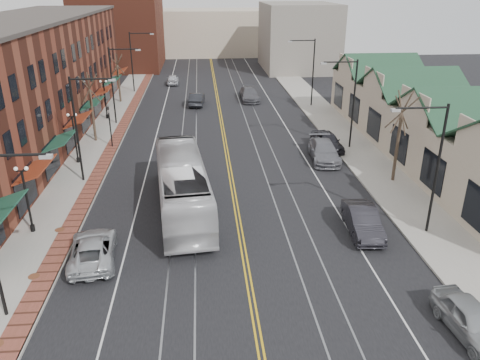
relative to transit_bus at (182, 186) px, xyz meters
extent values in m
plane|color=black|center=(3.61, -10.44, -1.81)|extent=(160.00, 160.00, 0.00)
cube|color=gray|center=(-8.39, 9.56, -1.74)|extent=(4.00, 120.00, 0.15)
cube|color=gray|center=(15.61, 9.56, -1.74)|extent=(4.00, 120.00, 0.15)
cube|color=maroon|center=(-15.39, 16.56, 3.69)|extent=(10.00, 50.00, 11.00)
cube|color=#B8A78E|center=(21.61, 9.56, 0.49)|extent=(8.00, 36.00, 4.60)
cube|color=maroon|center=(-12.39, 59.56, 5.19)|extent=(14.00, 18.00, 14.00)
cube|color=#B8A78E|center=(3.61, 74.56, 2.69)|extent=(22.00, 14.00, 9.00)
cube|color=slate|center=(18.61, 54.56, 3.69)|extent=(12.00, 16.00, 11.00)
cylinder|color=black|center=(-6.39, -10.44, 6.14)|extent=(3.00, 0.12, 0.12)
cube|color=#999999|center=(-4.89, -10.44, 6.04)|extent=(0.50, 0.25, 0.15)
cylinder|color=black|center=(-7.89, 5.56, 2.34)|extent=(0.16, 0.16, 8.00)
cylinder|color=black|center=(-6.39, 5.56, 6.14)|extent=(3.00, 0.12, 0.12)
cube|color=#999999|center=(-4.89, 5.56, 6.04)|extent=(0.50, 0.25, 0.15)
cylinder|color=black|center=(-7.89, 21.56, 2.34)|extent=(0.16, 0.16, 8.00)
cylinder|color=black|center=(-6.39, 21.56, 6.14)|extent=(3.00, 0.12, 0.12)
cube|color=#999999|center=(-4.89, 21.56, 6.04)|extent=(0.50, 0.25, 0.15)
cylinder|color=black|center=(-7.89, 37.56, 2.34)|extent=(0.16, 0.16, 8.00)
cylinder|color=black|center=(-6.39, 37.56, 6.14)|extent=(3.00, 0.12, 0.12)
cube|color=#999999|center=(-4.89, 37.56, 6.04)|extent=(0.50, 0.25, 0.15)
cylinder|color=black|center=(15.11, -4.44, 2.34)|extent=(0.16, 0.16, 8.00)
cylinder|color=black|center=(13.61, -4.44, 6.14)|extent=(3.00, 0.12, 0.12)
cube|color=#999999|center=(12.11, -4.44, 6.04)|extent=(0.50, 0.25, 0.15)
cylinder|color=black|center=(15.11, 11.56, 2.34)|extent=(0.16, 0.16, 8.00)
cylinder|color=black|center=(13.61, 11.56, 6.14)|extent=(3.00, 0.12, 0.12)
cube|color=#999999|center=(12.11, 11.56, 6.04)|extent=(0.50, 0.25, 0.15)
cylinder|color=black|center=(15.11, 27.56, 2.34)|extent=(0.16, 0.16, 8.00)
cylinder|color=black|center=(13.61, 27.56, 6.14)|extent=(3.00, 0.12, 0.12)
cube|color=#999999|center=(12.11, 27.56, 6.04)|extent=(0.50, 0.25, 0.15)
cylinder|color=black|center=(-9.19, -2.44, -1.46)|extent=(0.28, 0.28, 0.40)
cylinder|color=black|center=(-9.19, -2.44, 0.34)|extent=(0.14, 0.14, 4.00)
cube|color=black|center=(-9.19, -2.44, 2.34)|extent=(0.60, 0.06, 0.06)
sphere|color=white|center=(-9.49, -2.44, 2.49)|extent=(0.24, 0.24, 0.24)
sphere|color=white|center=(-8.89, -2.44, 2.49)|extent=(0.24, 0.24, 0.24)
cylinder|color=black|center=(-9.19, 9.56, -1.46)|extent=(0.28, 0.28, 0.40)
cylinder|color=black|center=(-9.19, 9.56, 0.34)|extent=(0.14, 0.14, 4.00)
cube|color=black|center=(-9.19, 9.56, 2.34)|extent=(0.60, 0.06, 0.06)
sphere|color=white|center=(-9.49, 9.56, 2.49)|extent=(0.24, 0.24, 0.24)
sphere|color=white|center=(-8.89, 9.56, 2.49)|extent=(0.24, 0.24, 0.24)
cylinder|color=black|center=(-9.19, 23.56, -1.46)|extent=(0.28, 0.28, 0.40)
cylinder|color=black|center=(-9.19, 23.56, 0.34)|extent=(0.14, 0.14, 4.00)
cube|color=black|center=(-9.19, 23.56, 2.34)|extent=(0.60, 0.06, 0.06)
sphere|color=white|center=(-9.49, 23.56, 2.49)|extent=(0.24, 0.24, 0.24)
sphere|color=white|center=(-8.89, 23.56, 2.49)|extent=(0.24, 0.24, 0.24)
cylinder|color=#382B21|center=(-8.89, 15.56, 0.79)|extent=(0.24, 0.24, 4.90)
cylinder|color=#382B21|center=(-8.89, 15.56, 3.34)|extent=(0.58, 1.37, 2.90)
cylinder|color=#382B21|center=(-8.89, 15.56, 3.34)|extent=(1.60, 0.66, 2.78)
cylinder|color=#382B21|center=(-8.89, 15.56, 3.34)|extent=(0.53, 1.23, 2.96)
cylinder|color=#382B21|center=(-8.89, 15.56, 3.34)|extent=(1.69, 1.03, 2.64)
cylinder|color=#382B21|center=(-8.89, 15.56, 3.34)|extent=(1.78, 1.29, 2.48)
cylinder|color=#382B21|center=(-8.89, 31.56, 0.61)|extent=(0.24, 0.24, 4.55)
cylinder|color=#382B21|center=(-8.89, 31.56, 2.99)|extent=(0.55, 1.28, 2.69)
cylinder|color=#382B21|center=(-8.89, 31.56, 2.99)|extent=(1.49, 0.62, 2.58)
cylinder|color=#382B21|center=(-8.89, 31.56, 2.99)|extent=(0.50, 1.15, 2.75)
cylinder|color=#382B21|center=(-8.89, 31.56, 2.99)|extent=(1.57, 0.97, 2.45)
cylinder|color=#382B21|center=(-8.89, 31.56, 2.99)|extent=(1.66, 1.20, 2.30)
cylinder|color=#382B21|center=(16.11, 3.56, 0.96)|extent=(0.24, 0.24, 5.25)
cylinder|color=#382B21|center=(16.11, 3.56, 3.69)|extent=(0.61, 1.46, 3.10)
cylinder|color=#382B21|center=(16.11, 3.56, 3.69)|extent=(1.70, 0.70, 2.97)
cylinder|color=#382B21|center=(16.11, 3.56, 3.69)|extent=(0.56, 1.31, 3.17)
cylinder|color=#382B21|center=(16.11, 3.56, 3.69)|extent=(1.80, 1.10, 2.82)
cylinder|color=#382B21|center=(16.11, 3.56, 3.69)|extent=(1.90, 1.37, 2.65)
cylinder|color=#592D19|center=(-7.59, -7.44, -1.65)|extent=(0.60, 0.60, 0.02)
cylinder|color=#592D19|center=(-7.59, -2.44, -1.65)|extent=(0.60, 0.60, 0.02)
cylinder|color=black|center=(-6.99, 13.56, -0.06)|extent=(0.12, 0.12, 3.20)
imported|color=black|center=(-6.99, 13.56, 1.69)|extent=(0.18, 0.15, 0.90)
imported|color=silver|center=(0.00, 0.00, 0.00)|extent=(4.38, 13.26, 3.62)
imported|color=silver|center=(-4.80, -5.90, -1.09)|extent=(3.01, 5.45, 1.44)
imported|color=#989C9F|center=(12.91, -13.33, -1.06)|extent=(2.16, 4.56, 1.51)
imported|color=#242328|center=(11.11, -4.04, -1.00)|extent=(2.05, 5.03, 1.62)
imported|color=slate|center=(11.91, 8.71, -0.99)|extent=(2.74, 5.85, 1.65)
imported|color=#232328|center=(12.91, 11.39, -0.98)|extent=(2.47, 5.04, 1.66)
imported|color=black|center=(0.90, 29.35, -1.02)|extent=(2.08, 4.92, 1.58)
imported|color=#58595F|center=(7.75, 31.31, -0.99)|extent=(2.44, 5.71, 1.64)
imported|color=silver|center=(-2.70, 42.74, -1.08)|extent=(1.75, 4.33, 1.47)
camera|label=1|loc=(1.46, -28.81, 12.57)|focal=35.00mm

